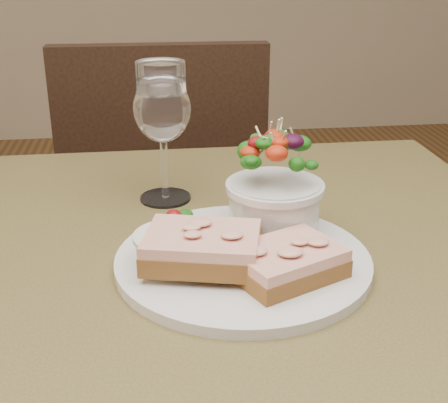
{
  "coord_description": "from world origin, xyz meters",
  "views": [
    {
      "loc": [
        -0.07,
        -0.62,
        1.08
      ],
      "look_at": [
        0.01,
        0.02,
        0.81
      ],
      "focal_mm": 50.0,
      "sensor_mm": 36.0,
      "label": 1
    }
  ],
  "objects": [
    {
      "name": "ramekin",
      "position": [
        -0.06,
        -0.03,
        0.78
      ],
      "size": [
        0.07,
        0.07,
        0.04
      ],
      "color": "silver",
      "rests_on": "dinner_plate"
    },
    {
      "name": "chair_far",
      "position": [
        -0.04,
        0.75,
        0.29
      ],
      "size": [
        0.43,
        0.43,
        0.9
      ],
      "rotation": [
        0.0,
        0.0,
        3.12
      ],
      "color": "black",
      "rests_on": "ground"
    },
    {
      "name": "cafe_table",
      "position": [
        0.0,
        0.0,
        0.65
      ],
      "size": [
        0.8,
        0.8,
        0.75
      ],
      "color": "#3F381B",
      "rests_on": "ground"
    },
    {
      "name": "sandwich_back",
      "position": [
        -0.02,
        -0.04,
        0.79
      ],
      "size": [
        0.14,
        0.11,
        0.03
      ],
      "rotation": [
        0.0,
        0.0,
        -0.24
      ],
      "color": "#4C3014",
      "rests_on": "dinner_plate"
    },
    {
      "name": "garnish",
      "position": [
        -0.04,
        0.07,
        0.77
      ],
      "size": [
        0.05,
        0.04,
        0.02
      ],
      "color": "#0D3609",
      "rests_on": "dinner_plate"
    },
    {
      "name": "salad_bowl",
      "position": [
        0.07,
        0.04,
        0.82
      ],
      "size": [
        0.11,
        0.11,
        0.13
      ],
      "color": "silver",
      "rests_on": "dinner_plate"
    },
    {
      "name": "dinner_plate",
      "position": [
        0.02,
        -0.02,
        0.76
      ],
      "size": [
        0.28,
        0.28,
        0.01
      ],
      "primitive_type": "cylinder",
      "color": "silver",
      "rests_on": "cafe_table"
    },
    {
      "name": "wine_glass",
      "position": [
        -0.05,
        0.18,
        0.87
      ],
      "size": [
        0.08,
        0.08,
        0.18
      ],
      "color": "white",
      "rests_on": "cafe_table"
    },
    {
      "name": "sandwich_front",
      "position": [
        0.06,
        -0.07,
        0.78
      ],
      "size": [
        0.13,
        0.12,
        0.03
      ],
      "rotation": [
        0.0,
        0.0,
        0.44
      ],
      "color": "#4C3014",
      "rests_on": "dinner_plate"
    }
  ]
}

